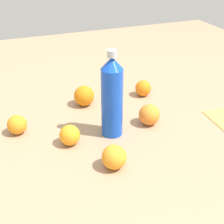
# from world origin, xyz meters

# --- Properties ---
(ground_plane) EXTENTS (2.40, 2.40, 0.00)m
(ground_plane) POSITION_xyz_m (0.00, 0.00, 0.00)
(ground_plane) COLOR #9E7F60
(water_bottle) EXTENTS (0.07, 0.07, 0.29)m
(water_bottle) POSITION_xyz_m (0.01, 0.04, 0.13)
(water_bottle) COLOR blue
(water_bottle) RESTS_ON ground_plane
(orange_0) EXTENTS (0.07, 0.07, 0.07)m
(orange_0) POSITION_xyz_m (0.02, -0.11, 0.03)
(orange_0) COLOR orange
(orange_0) RESTS_ON ground_plane
(orange_1) EXTENTS (0.06, 0.06, 0.06)m
(orange_1) POSITION_xyz_m (-0.21, 0.25, 0.03)
(orange_1) COLOR orange
(orange_1) RESTS_ON ground_plane
(orange_2) EXTENTS (0.07, 0.07, 0.07)m
(orange_2) POSITION_xyz_m (-0.00, 0.18, 0.04)
(orange_2) COLOR orange
(orange_2) RESTS_ON ground_plane
(orange_3) EXTENTS (0.08, 0.08, 0.08)m
(orange_3) POSITION_xyz_m (-0.21, 0.01, 0.04)
(orange_3) COLOR orange
(orange_3) RESTS_ON ground_plane
(orange_4) EXTENTS (0.07, 0.07, 0.07)m
(orange_4) POSITION_xyz_m (0.18, -0.02, 0.04)
(orange_4) COLOR orange
(orange_4) RESTS_ON ground_plane
(orange_5) EXTENTS (0.06, 0.06, 0.06)m
(orange_5) POSITION_xyz_m (-0.10, -0.25, 0.03)
(orange_5) COLOR orange
(orange_5) RESTS_ON ground_plane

